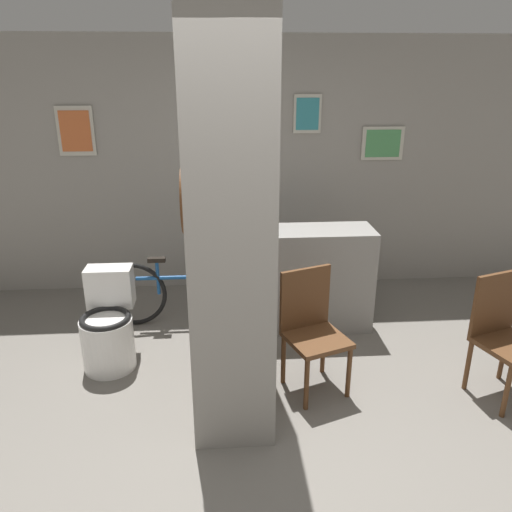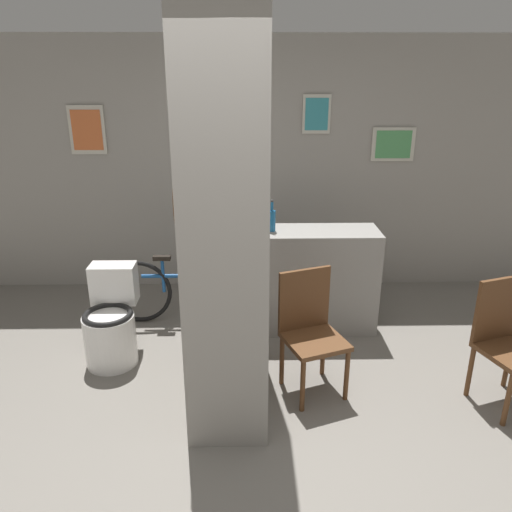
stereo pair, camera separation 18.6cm
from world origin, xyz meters
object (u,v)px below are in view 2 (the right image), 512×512
object	(u,v)px
chair_near_pillar	(310,327)
chair_by_doorway	(506,338)
bottle_tall	(272,220)
bicycle	(190,290)
toilet	(111,324)

from	to	relation	value
chair_near_pillar	chair_by_doorway	distance (m)	1.38
bottle_tall	bicycle	bearing A→B (deg)	170.47
toilet	chair_near_pillar	world-z (taller)	chair_near_pillar
toilet	chair_by_doorway	size ratio (longest dim) A/B	0.83
bicycle	bottle_tall	world-z (taller)	bottle_tall
chair_by_doorway	bottle_tall	distance (m)	2.03
bicycle	bottle_tall	distance (m)	1.06
chair_near_pillar	chair_by_doorway	size ratio (longest dim) A/B	1.00
chair_by_doorway	bicycle	distance (m)	2.68
toilet	bottle_tall	world-z (taller)	bottle_tall
chair_by_doorway	bottle_tall	xyz separation A→B (m)	(-1.61, 1.11, 0.55)
bicycle	bottle_tall	size ratio (longest dim) A/B	5.58
bicycle	bottle_tall	xyz separation A→B (m)	(0.76, -0.13, 0.72)
bicycle	bottle_tall	bearing A→B (deg)	-9.53
chair_near_pillar	bottle_tall	xyz separation A→B (m)	(-0.24, 0.93, 0.55)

